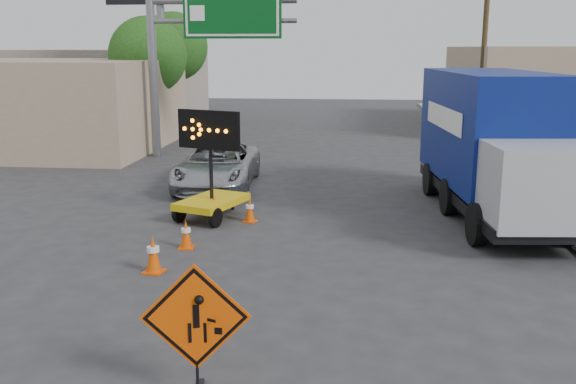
% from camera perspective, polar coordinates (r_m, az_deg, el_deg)
% --- Properties ---
extents(ground, '(100.00, 100.00, 0.00)m').
position_cam_1_polar(ground, '(9.71, -6.17, -15.32)').
color(ground, '#2D2D30').
rests_on(ground, ground).
extents(curb_right, '(0.40, 60.00, 0.12)m').
position_cam_1_polar(curb_right, '(24.39, 18.42, 1.45)').
color(curb_right, gray).
rests_on(curb_right, ground).
extents(sidewalk_right, '(4.00, 60.00, 0.15)m').
position_cam_1_polar(sidewalk_right, '(24.99, 23.58, 1.33)').
color(sidewalk_right, gray).
rests_on(sidewalk_right, ground).
extents(storefront_left_near, '(14.00, 10.00, 4.00)m').
position_cam_1_polar(storefront_left_near, '(32.61, -23.43, 7.20)').
color(storefront_left_near, tan).
rests_on(storefront_left_near, ground).
extents(storefront_left_far, '(12.00, 10.00, 4.40)m').
position_cam_1_polar(storefront_left_far, '(45.67, -15.99, 9.29)').
color(storefront_left_far, '#A19586').
rests_on(storefront_left_far, ground).
extents(building_right_far, '(10.00, 14.00, 4.60)m').
position_cam_1_polar(building_right_far, '(40.01, 22.31, 8.56)').
color(building_right_far, tan).
rests_on(building_right_far, ground).
extents(highway_gantry, '(6.18, 0.38, 6.90)m').
position_cam_1_polar(highway_gantry, '(27.08, -7.78, 13.71)').
color(highway_gantry, slate).
rests_on(highway_gantry, ground).
extents(utility_pole_far, '(1.80, 0.26, 9.00)m').
position_cam_1_polar(utility_pole_far, '(32.94, 17.04, 12.41)').
color(utility_pole_far, '#47351E').
rests_on(utility_pole_far, ground).
extents(tree_left_near, '(3.71, 3.71, 6.03)m').
position_cam_1_polar(tree_left_near, '(31.94, -12.36, 11.74)').
color(tree_left_near, '#47351E').
rests_on(tree_left_near, ground).
extents(tree_left_far, '(4.10, 4.10, 6.66)m').
position_cam_1_polar(tree_left_far, '(39.88, -10.15, 12.60)').
color(tree_left_far, '#47351E').
rests_on(tree_left_far, ground).
extents(construction_sign, '(1.43, 1.02, 1.90)m').
position_cam_1_polar(construction_sign, '(8.52, -8.18, -12.09)').
color(construction_sign, black).
rests_on(construction_sign, ground).
extents(arrow_board, '(1.88, 2.37, 2.95)m').
position_cam_1_polar(arrow_board, '(17.48, -6.80, -0.24)').
color(arrow_board, gold).
rests_on(arrow_board, ground).
extents(pickup_truck, '(2.66, 5.35, 1.46)m').
position_cam_1_polar(pickup_truck, '(21.34, -6.31, 2.32)').
color(pickup_truck, '#A8ABB0').
rests_on(pickup_truck, ground).
extents(box_truck, '(3.22, 8.43, 3.91)m').
position_cam_1_polar(box_truck, '(18.39, 17.91, 3.41)').
color(box_truck, black).
rests_on(box_truck, ground).
extents(cone_a, '(0.46, 0.46, 0.79)m').
position_cam_1_polar(cone_a, '(13.56, -11.89, -5.43)').
color(cone_a, '#DF4804').
rests_on(cone_a, ground).
extents(cone_b, '(0.36, 0.36, 0.68)m').
position_cam_1_polar(cone_b, '(15.04, -9.05, -3.71)').
color(cone_b, '#DF4804').
rests_on(cone_b, ground).
extents(cone_c, '(0.43, 0.43, 0.66)m').
position_cam_1_polar(cone_c, '(17.12, -3.41, -1.59)').
color(cone_c, '#DF4804').
rests_on(cone_c, ground).
extents(cone_d, '(0.43, 0.43, 0.70)m').
position_cam_1_polar(cone_d, '(17.36, -6.58, -1.38)').
color(cone_d, '#DF4804').
rests_on(cone_d, ground).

